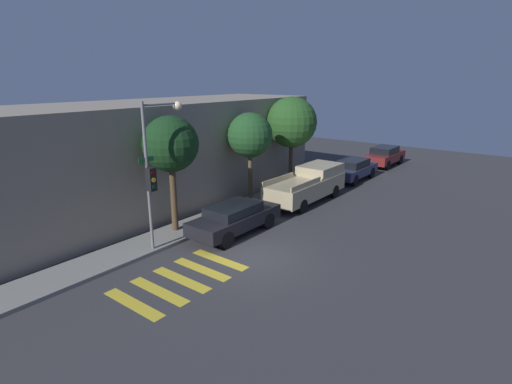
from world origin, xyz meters
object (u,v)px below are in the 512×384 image
(sedan_far_end, at_px, (385,156))
(tree_near_corner, at_px, (171,145))
(sedan_middle, at_px, (353,169))
(tree_midblock, at_px, (250,136))
(tree_far_end, at_px, (292,122))
(sedan_near_corner, at_px, (235,218))
(pickup_truck, at_px, (308,184))
(traffic_light_pole, at_px, (156,160))

(sedan_far_end, bearing_deg, tree_near_corner, 173.58)
(sedan_middle, distance_m, tree_near_corner, 14.42)
(tree_midblock, bearing_deg, tree_far_end, 0.00)
(sedan_middle, bearing_deg, tree_far_end, 153.28)
(tree_midblock, bearing_deg, sedan_near_corner, -150.29)
(pickup_truck, xyz_separation_m, tree_far_end, (1.54, 2.22, 3.18))
(sedan_middle, relative_size, sedan_far_end, 0.96)
(traffic_light_pole, xyz_separation_m, tree_far_end, (11.03, 0.95, 0.44))
(sedan_near_corner, relative_size, sedan_middle, 1.05)
(tree_near_corner, xyz_separation_m, tree_far_end, (9.47, 0.00, 0.14))
(tree_near_corner, height_order, tree_far_end, tree_far_end)
(traffic_light_pole, distance_m, tree_far_end, 11.08)
(sedan_far_end, distance_m, tree_far_end, 11.00)
(traffic_light_pole, height_order, sedan_far_end, traffic_light_pole)
(sedan_near_corner, xyz_separation_m, sedan_far_end, (18.17, 0.00, 0.06))
(tree_near_corner, bearing_deg, tree_far_end, 0.00)
(sedan_near_corner, height_order, sedan_far_end, sedan_far_end)
(traffic_light_pole, height_order, sedan_near_corner, traffic_light_pole)
(sedan_near_corner, height_order, tree_midblock, tree_midblock)
(tree_midblock, relative_size, tree_far_end, 0.88)
(sedan_middle, distance_m, tree_midblock, 9.23)
(sedan_near_corner, bearing_deg, tree_near_corner, 124.95)
(traffic_light_pole, height_order, tree_near_corner, traffic_light_pole)
(sedan_near_corner, distance_m, sedan_far_end, 18.17)
(tree_midblock, bearing_deg, pickup_truck, -41.64)
(sedan_near_corner, height_order, sedan_middle, sedan_middle)
(sedan_near_corner, xyz_separation_m, tree_far_end, (7.92, 2.22, 3.39))
(sedan_far_end, distance_m, tree_near_corner, 20.10)
(sedan_far_end, relative_size, tree_far_end, 0.81)
(tree_near_corner, distance_m, tree_midblock, 5.44)
(traffic_light_pole, height_order, sedan_middle, traffic_light_pole)
(sedan_near_corner, bearing_deg, traffic_light_pole, 157.76)
(sedan_middle, height_order, sedan_far_end, sedan_far_end)
(sedan_near_corner, distance_m, tree_near_corner, 4.23)
(sedan_far_end, bearing_deg, sedan_middle, -180.00)
(traffic_light_pole, bearing_deg, tree_midblock, 7.70)
(tree_near_corner, distance_m, tree_far_end, 9.47)
(traffic_light_pole, relative_size, tree_far_end, 1.04)
(sedan_middle, xyz_separation_m, tree_midblock, (-8.44, 2.22, 3.02))
(traffic_light_pole, relative_size, pickup_truck, 1.03)
(pickup_truck, xyz_separation_m, tree_midblock, (-2.50, 2.22, 2.83))
(sedan_near_corner, relative_size, sedan_far_end, 1.01)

